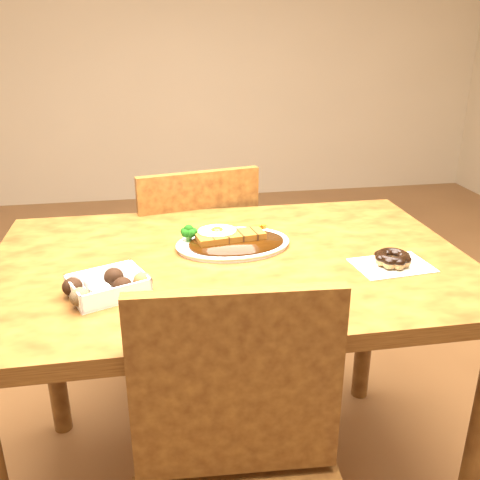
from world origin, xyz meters
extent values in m
cube|color=#46210E|center=(0.00, 0.00, 0.73)|extent=(1.20, 0.80, 0.04)
cylinder|color=#46210E|center=(0.54, -0.34, 0.35)|extent=(0.06, 0.06, 0.71)
cylinder|color=#46210E|center=(-0.54, 0.34, 0.35)|extent=(0.06, 0.06, 0.71)
cylinder|color=#46210E|center=(0.54, 0.34, 0.35)|extent=(0.06, 0.06, 0.71)
cube|color=#46210E|center=(-0.08, 0.60, 0.43)|extent=(0.49, 0.49, 0.04)
cylinder|color=#46210E|center=(0.06, 0.80, 0.21)|extent=(0.04, 0.04, 0.41)
cylinder|color=#46210E|center=(-0.27, 0.73, 0.21)|extent=(0.04, 0.04, 0.41)
cylinder|color=#46210E|center=(0.12, 0.47, 0.21)|extent=(0.04, 0.04, 0.41)
cylinder|color=#46210E|center=(-0.21, 0.40, 0.21)|extent=(0.04, 0.04, 0.41)
cube|color=#46210E|center=(-0.04, 0.41, 0.67)|extent=(0.40, 0.11, 0.40)
cube|color=#46210E|center=(-0.06, -0.41, 0.67)|extent=(0.40, 0.06, 0.40)
ellipsoid|color=white|center=(0.02, 0.07, 0.76)|extent=(0.31, 0.24, 0.01)
ellipsoid|color=black|center=(0.02, 0.06, 0.77)|extent=(0.27, 0.20, 0.01)
cube|color=#6B380C|center=(0.01, 0.08, 0.78)|extent=(0.19, 0.09, 0.02)
ellipsoid|color=white|center=(-0.02, 0.10, 0.79)|extent=(0.11, 0.10, 0.01)
ellipsoid|color=#FFB214|center=(-0.02, 0.10, 0.79)|extent=(0.03, 0.03, 0.02)
cube|color=white|center=(-0.29, -0.15, 0.77)|extent=(0.19, 0.17, 0.04)
ellipsoid|color=black|center=(-0.35, -0.20, 0.77)|extent=(0.04, 0.04, 0.04)
ellipsoid|color=beige|center=(-0.31, -0.18, 0.77)|extent=(0.04, 0.04, 0.04)
ellipsoid|color=black|center=(-0.26, -0.17, 0.77)|extent=(0.04, 0.04, 0.04)
ellipsoid|color=brown|center=(-0.22, -0.15, 0.77)|extent=(0.04, 0.04, 0.04)
ellipsoid|color=black|center=(-0.37, -0.15, 0.77)|extent=(0.04, 0.04, 0.04)
ellipsoid|color=beige|center=(-0.33, -0.13, 0.77)|extent=(0.04, 0.04, 0.04)
ellipsoid|color=black|center=(-0.28, -0.11, 0.77)|extent=(0.04, 0.04, 0.04)
cube|color=silver|center=(0.38, -0.12, 0.75)|extent=(0.19, 0.15, 0.00)
torus|color=olive|center=(0.38, -0.12, 0.77)|extent=(0.10, 0.10, 0.03)
torus|color=black|center=(0.38, -0.12, 0.78)|extent=(0.09, 0.09, 0.02)
camera|label=1|loc=(-0.19, -1.23, 1.29)|focal=40.00mm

